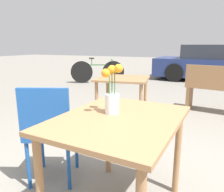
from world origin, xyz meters
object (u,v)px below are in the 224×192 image
flower_vase (112,96)px  bicycle (98,72)px  cafe_chair (49,129)px  table_back (123,85)px  table_front (119,132)px  parked_car (217,64)px

flower_vase → bicycle: size_ratio=0.23×
bicycle → cafe_chair: bearing=-66.1°
table_back → cafe_chair: bearing=-88.3°
table_front → table_back: (-0.72, 1.85, -0.04)m
table_back → parked_car: bearing=74.8°
flower_vase → parked_car: (0.74, 6.90, -0.28)m
cafe_chair → parked_car: 7.00m
flower_vase → bicycle: (-2.71, 4.82, -0.49)m
table_front → bicycle: 5.62m
table_front → parked_car: size_ratio=0.25×
cafe_chair → parked_car: bearing=79.0°
table_front → cafe_chair: size_ratio=1.15×
flower_vase → table_back: bearing=109.7°
table_front → flower_vase: bearing=144.4°
table_front → bicycle: bicycle is taller
bicycle → table_back: bearing=-55.6°
table_front → parked_car: 6.99m
table_front → cafe_chair: bearing=173.4°
table_back → bicycle: 3.67m
cafe_chair → parked_car: (1.33, 6.88, 0.07)m
flower_vase → parked_car: size_ratio=0.09×
flower_vase → cafe_chair: bearing=177.8°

